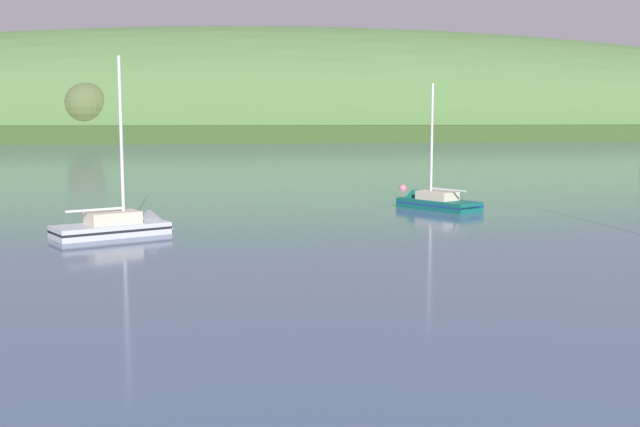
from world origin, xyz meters
name	(u,v)px	position (x,y,z in m)	size (l,w,h in m)	color
far_shoreline_hill	(316,137)	(25.37, 232.29, 0.13)	(540.17, 131.24, 66.35)	#314A21
sailboat_near_mooring	(430,205)	(13.29, 44.16, 0.20)	(5.33, 6.48, 9.22)	#0F564C
sailboat_far_left	(126,231)	(-5.18, 34.41, 0.21)	(6.67, 5.11, 10.10)	#ADB2BC
mooring_buoy_midchannel	(403,188)	(14.65, 58.66, 0.00)	(0.64, 0.64, 0.72)	#E06675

